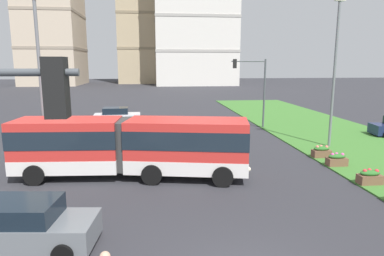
{
  "coord_description": "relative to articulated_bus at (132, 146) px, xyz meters",
  "views": [
    {
      "loc": [
        -2.37,
        -7.67,
        5.74
      ],
      "look_at": [
        -0.3,
        11.05,
        2.2
      ],
      "focal_mm": 31.92,
      "sensor_mm": 36.0,
      "label": 1
    }
  ],
  "objects": [
    {
      "name": "flower_planter_4",
      "position": [
        11.39,
        2.3,
        -1.23
      ],
      "size": [
        1.1,
        0.56,
        0.74
      ],
      "color": "brown",
      "rests_on": "grass_median"
    },
    {
      "name": "streetlight_left",
      "position": [
        -4.93,
        2.33,
        3.43
      ],
      "size": [
        0.7,
        0.28,
        9.27
      ],
      "color": "slate",
      "rests_on": "ground"
    },
    {
      "name": "apartment_tower_westcentre",
      "position": [
        -0.54,
        91.78,
        22.98
      ],
      "size": [
        17.18,
        16.61,
        49.23
      ],
      "color": "tan",
      "rests_on": "ground"
    },
    {
      "name": "car_grey_wagon",
      "position": [
        -2.97,
        -6.68,
        -0.9
      ],
      "size": [
        4.57,
        2.4,
        1.58
      ],
      "color": "slate",
      "rests_on": "ground"
    },
    {
      "name": "traffic_light_far_right",
      "position": [
        10.03,
        12.56,
        2.53
      ],
      "size": [
        3.13,
        0.28,
        6.17
      ],
      "color": "#474C51",
      "rests_on": "ground"
    },
    {
      "name": "car_white_van",
      "position": [
        -2.47,
        16.38,
        -0.9
      ],
      "size": [
        4.48,
        2.19,
        1.58
      ],
      "color": "silver",
      "rests_on": "ground"
    },
    {
      "name": "articulated_bus",
      "position": [
        0.0,
        0.0,
        0.0
      ],
      "size": [
        11.99,
        4.15,
        3.0
      ],
      "color": "red",
      "rests_on": "ground"
    },
    {
      "name": "flower_planter_3",
      "position": [
        11.39,
        0.49,
        -1.23
      ],
      "size": [
        1.1,
        0.56,
        0.74
      ],
      "color": "brown",
      "rests_on": "grass_median"
    },
    {
      "name": "flower_planter_2",
      "position": [
        11.39,
        -2.53,
        -1.23
      ],
      "size": [
        1.1,
        0.56,
        0.74
      ],
      "color": "brown",
      "rests_on": "grass_median"
    },
    {
      "name": "streetlight_median",
      "position": [
        13.29,
        4.94,
        3.78
      ],
      "size": [
        0.7,
        0.28,
        9.97
      ],
      "color": "slate",
      "rests_on": "ground"
    }
  ]
}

